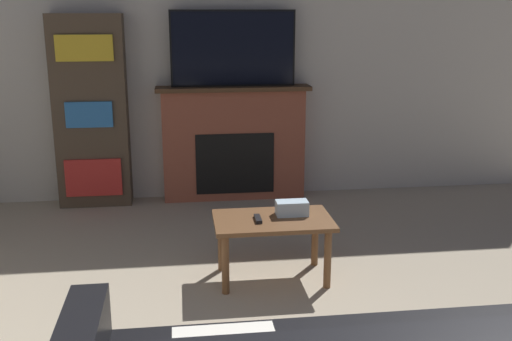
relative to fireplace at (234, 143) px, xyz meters
The scene contains 7 objects.
wall_back 0.80m from the fireplace, 110.95° to the left, with size 6.97×0.06×2.70m.
fireplace is the anchor object (origin of this frame).
tv 0.91m from the fireplace, 90.00° to the right, with size 1.17×0.03×0.71m.
coffee_table 1.91m from the fireplace, 87.34° to the right, with size 0.80×0.50×0.44m.
tissue_box 1.86m from the fireplace, 82.90° to the right, with size 0.22×0.12×0.10m.
remote_control 1.93m from the fireplace, 90.52° to the right, with size 0.04×0.15×0.02m.
bookshelf 1.38m from the fireplace, behind, with size 0.67×0.29×1.79m.
Camera 1 is at (-0.47, -1.27, 1.81)m, focal length 42.00 mm.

